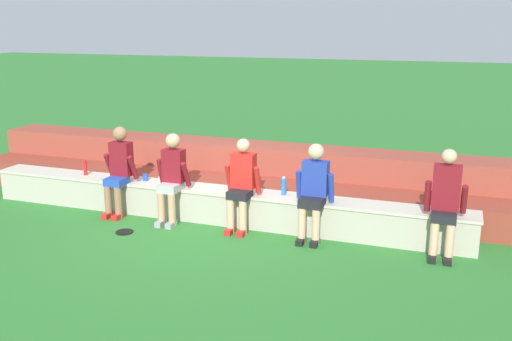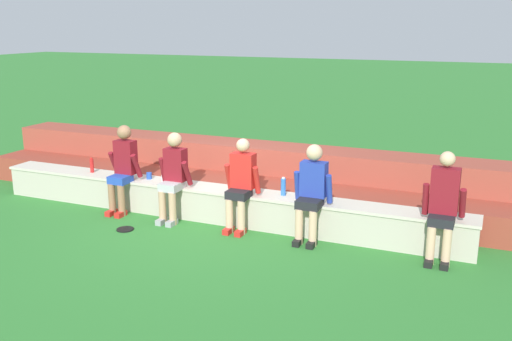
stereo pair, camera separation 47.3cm
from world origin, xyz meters
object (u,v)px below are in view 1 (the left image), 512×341
object	(u,v)px
person_right_of_center	(314,189)
water_bottle_near_left	(284,186)
person_left_of_center	(172,176)
person_center	(241,183)
plastic_cup_left_end	(161,180)
person_far_left	(119,168)
plastic_cup_right_end	(145,177)
frisbee	(124,232)
person_far_right	(445,201)
water_bottle_mid_left	(85,168)

from	to	relation	value
person_right_of_center	water_bottle_near_left	size ratio (longest dim) A/B	4.95
person_left_of_center	person_center	xyz separation A→B (m)	(1.11, 0.04, -0.01)
water_bottle_near_left	plastic_cup_left_end	bearing A→B (deg)	-177.44
person_far_left	plastic_cup_left_end	bearing A→B (deg)	15.39
person_center	plastic_cup_left_end	world-z (taller)	person_center
person_center	plastic_cup_left_end	size ratio (longest dim) A/B	11.48
person_center	plastic_cup_right_end	xyz separation A→B (m)	(-1.76, 0.27, -0.15)
frisbee	person_far_right	bearing A→B (deg)	8.79
person_far_left	water_bottle_near_left	world-z (taller)	person_far_left
person_left_of_center	frisbee	bearing A→B (deg)	-123.36
person_right_of_center	plastic_cup_right_end	xyz separation A→B (m)	(-2.84, 0.28, -0.17)
person_far_left	person_right_of_center	bearing A→B (deg)	-0.39
person_right_of_center	plastic_cup_right_end	bearing A→B (deg)	174.34
person_far_right	water_bottle_near_left	xyz separation A→B (m)	(-2.26, 0.32, -0.11)
person_far_left	person_center	world-z (taller)	person_far_left
person_left_of_center	plastic_cup_right_end	world-z (taller)	person_left_of_center
person_center	water_bottle_mid_left	bearing A→B (deg)	175.05
person_right_of_center	water_bottle_near_left	world-z (taller)	person_right_of_center
water_bottle_near_left	frisbee	size ratio (longest dim) A/B	1.08
person_far_left	plastic_cup_right_end	size ratio (longest dim) A/B	13.19
plastic_cup_right_end	person_center	bearing A→B (deg)	-8.79
person_right_of_center	frisbee	xyz separation A→B (m)	(-2.64, -0.71, -0.72)
person_far_left	frisbee	size ratio (longest dim) A/B	5.53
person_far_right	frisbee	size ratio (longest dim) A/B	5.60
person_right_of_center	water_bottle_mid_left	distance (m)	3.97
plastic_cup_left_end	plastic_cup_right_end	distance (m)	0.34
plastic_cup_right_end	person_far_left	bearing A→B (deg)	-140.09
person_left_of_center	person_far_right	distance (m)	3.94
water_bottle_near_left	plastic_cup_right_end	xyz separation A→B (m)	(-2.32, -0.01, -0.08)
person_far_left	person_far_right	world-z (taller)	person_far_right
frisbee	plastic_cup_left_end	bearing A→B (deg)	81.68
person_right_of_center	frisbee	distance (m)	2.82
person_far_right	plastic_cup_left_end	bearing A→B (deg)	176.95
person_right_of_center	plastic_cup_left_end	distance (m)	2.52
plastic_cup_left_end	frisbee	xyz separation A→B (m)	(-0.13, -0.90, -0.56)
person_far_right	plastic_cup_right_end	distance (m)	4.60
person_center	plastic_cup_right_end	size ratio (longest dim) A/B	12.71
water_bottle_near_left	plastic_cup_left_end	xyz separation A→B (m)	(-1.98, -0.09, -0.07)
person_left_of_center	person_right_of_center	bearing A→B (deg)	0.80
person_far_left	person_far_right	size ratio (longest dim) A/B	0.99
person_left_of_center	person_center	distance (m)	1.11
person_right_of_center	water_bottle_near_left	xyz separation A→B (m)	(-0.52, 0.29, -0.09)
person_far_left	person_right_of_center	xyz separation A→B (m)	(3.15, -0.02, -0.02)
person_far_left	plastic_cup_right_end	distance (m)	0.45
plastic_cup_left_end	frisbee	bearing A→B (deg)	-98.32
person_center	person_far_right	size ratio (longest dim) A/B	0.95
water_bottle_near_left	frisbee	world-z (taller)	water_bottle_near_left
person_far_left	plastic_cup_right_end	world-z (taller)	person_far_left
plastic_cup_left_end	frisbee	world-z (taller)	plastic_cup_left_end
person_right_of_center	plastic_cup_right_end	size ratio (longest dim) A/B	12.76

